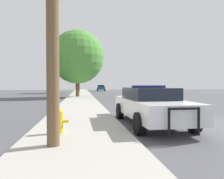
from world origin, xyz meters
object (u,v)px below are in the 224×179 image
at_px(police_car, 150,105).
at_px(tree_sidewalk_mid, 77,57).
at_px(tree_sidewalk_far, 79,63).
at_px(fire_hydrant, 59,120).
at_px(car_background_distant, 101,88).
at_px(traffic_light, 86,71).

distance_m(police_car, tree_sidewalk_mid, 18.52).
bearing_deg(tree_sidewalk_far, fire_hydrant, -90.41).
relative_size(car_background_distant, tree_sidewalk_mid, 0.53).
bearing_deg(tree_sidewalk_far, tree_sidewalk_mid, -90.13).
xyz_separation_m(police_car, fire_hydrant, (-3.27, -1.67, -0.25)).
relative_size(fire_hydrant, tree_sidewalk_far, 0.09).
distance_m(fire_hydrant, traffic_light, 26.13).
distance_m(car_background_distant, tree_sidewalk_far, 12.92).
relative_size(police_car, tree_sidewalk_mid, 0.68).
bearing_deg(tree_sidewalk_mid, traffic_light, 79.87).
bearing_deg(tree_sidewalk_far, traffic_light, -81.53).
relative_size(car_background_distant, tree_sidewalk_far, 0.52).
relative_size(fire_hydrant, tree_sidewalk_mid, 0.09).
bearing_deg(police_car, car_background_distant, -93.30).
relative_size(police_car, car_background_distant, 1.29).
xyz_separation_m(police_car, car_background_distant, (1.94, 42.73, -0.00)).
height_order(police_car, car_background_distant, police_car).
xyz_separation_m(traffic_light, tree_sidewalk_mid, (-1.15, -6.44, 1.29)).
bearing_deg(traffic_light, police_car, -85.48).
xyz_separation_m(car_background_distant, tree_sidewalk_mid, (-5.01, -24.91, 3.99)).
bearing_deg(car_background_distant, fire_hydrant, -92.87).
xyz_separation_m(police_car, traffic_light, (-1.92, 24.26, 2.71)).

